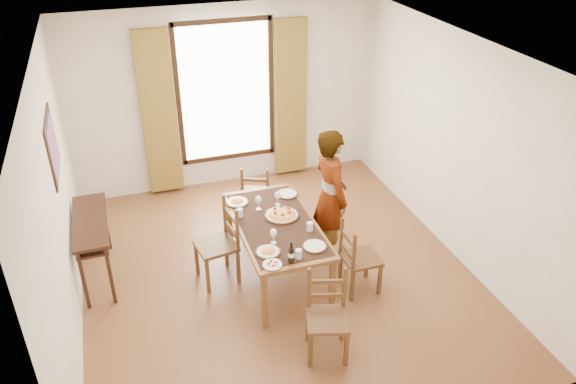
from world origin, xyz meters
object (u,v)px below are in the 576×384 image
object	(u,v)px
dining_table	(276,228)
pasta_platter	(282,213)
console_table	(91,228)
man	(330,196)

from	to	relation	value
dining_table	pasta_platter	size ratio (longest dim) A/B	4.28
pasta_platter	dining_table	bearing A→B (deg)	-132.94
console_table	man	world-z (taller)	man
console_table	man	xyz separation A→B (m)	(2.76, -0.44, 0.17)
dining_table	pasta_platter	distance (m)	0.19
console_table	dining_table	size ratio (longest dim) A/B	0.70
console_table	pasta_platter	xyz separation A→B (m)	(2.12, -0.55, 0.12)
console_table	dining_table	world-z (taller)	console_table
console_table	pasta_platter	bearing A→B (deg)	-14.44
console_table	dining_table	distance (m)	2.12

